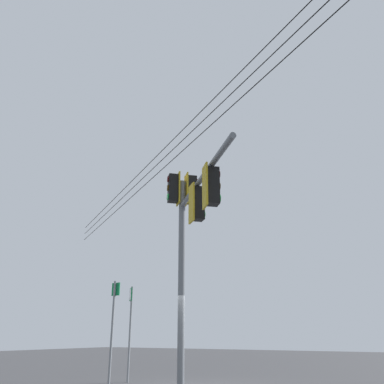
# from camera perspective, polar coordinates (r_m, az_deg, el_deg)

# --- Properties ---
(signal_mast_assembly) EXTENTS (3.93, 3.81, 6.31)m
(signal_mast_assembly) POSITION_cam_1_polar(r_m,az_deg,el_deg) (11.26, -0.38, -3.90)
(signal_mast_assembly) COLOR slate
(signal_mast_assembly) RESTS_ON ground
(route_sign_primary) EXTENTS (0.28, 0.31, 3.00)m
(route_sign_primary) POSITION_cam_1_polar(r_m,az_deg,el_deg) (14.14, -8.87, -17.85)
(route_sign_primary) COLOR slate
(route_sign_primary) RESTS_ON ground
(route_sign_secondary) EXTENTS (0.12, 0.33, 2.93)m
(route_sign_secondary) POSITION_cam_1_polar(r_m,az_deg,el_deg) (12.17, -11.30, -17.94)
(route_sign_secondary) COLOR slate
(route_sign_secondary) RESTS_ON ground
(overhead_wire_span) EXTENTS (13.94, 21.74, 1.01)m
(overhead_wire_span) POSITION_cam_1_polar(r_m,az_deg,el_deg) (14.25, -3.42, 5.48)
(overhead_wire_span) COLOR black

